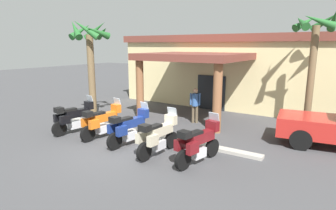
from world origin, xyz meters
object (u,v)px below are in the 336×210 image
(motorcycle_orange, at_px, (102,122))
(motorcycle_blue, at_px, (129,128))
(palm_tree_roadside, at_px, (90,47))
(motorcycle_black, at_px, (74,118))
(palm_tree_near_portico, at_px, (315,43))
(pedestrian, at_px, (195,103))
(motorcycle_cream, at_px, (158,136))
(motel_building, at_px, (231,69))
(motorcycle_maroon, at_px, (198,143))

(motorcycle_orange, distance_m, motorcycle_blue, 1.56)
(motorcycle_blue, bearing_deg, palm_tree_roadside, 72.05)
(motorcycle_black, distance_m, palm_tree_near_portico, 11.20)
(pedestrian, bearing_deg, motorcycle_cream, -9.97)
(palm_tree_roadside, bearing_deg, palm_tree_near_portico, 21.51)
(motel_building, distance_m, motorcycle_cream, 11.26)
(motorcycle_cream, bearing_deg, pedestrian, 15.05)
(motorcycle_maroon, bearing_deg, motorcycle_black, 101.37)
(palm_tree_near_portico, bearing_deg, motorcycle_maroon, -112.15)
(motorcycle_maroon, xyz_separation_m, palm_tree_roadside, (-7.43, 2.28, 3.08))
(motel_building, relative_size, pedestrian, 7.73)
(motorcycle_blue, relative_size, motorcycle_maroon, 1.01)
(motorcycle_maroon, bearing_deg, palm_tree_near_portico, -10.34)
(motel_building, distance_m, palm_tree_near_portico, 7.49)
(motorcycle_orange, distance_m, pedestrian, 4.81)
(motorcycle_orange, xyz_separation_m, motorcycle_maroon, (4.69, -0.23, 0.00))
(motel_building, xyz_separation_m, motorcycle_black, (-3.24, -10.92, -1.61))
(motel_building, relative_size, motorcycle_blue, 6.25)
(motorcycle_maroon, bearing_deg, motorcycle_orange, 98.97)
(motorcycle_black, height_order, motorcycle_cream, same)
(motel_building, xyz_separation_m, motorcycle_maroon, (3.01, -10.96, -1.61))
(palm_tree_near_portico, bearing_deg, motorcycle_orange, -140.38)
(motorcycle_black, height_order, motorcycle_orange, same)
(motorcycle_blue, xyz_separation_m, motorcycle_maroon, (3.12, -0.16, 0.00))
(motorcycle_cream, bearing_deg, motel_building, 11.67)
(motorcycle_black, relative_size, palm_tree_near_portico, 0.41)
(motorcycle_black, height_order, motorcycle_maroon, same)
(motel_building, distance_m, motorcycle_maroon, 11.48)
(motorcycle_black, relative_size, motorcycle_orange, 1.00)
(motorcycle_black, xyz_separation_m, motorcycle_cream, (4.69, -0.14, 0.00))
(motorcycle_cream, height_order, palm_tree_roadside, palm_tree_roadside)
(palm_tree_near_portico, bearing_deg, palm_tree_roadside, -158.49)
(palm_tree_roadside, bearing_deg, motorcycle_orange, -36.75)
(motorcycle_blue, distance_m, palm_tree_near_portico, 8.89)
(motorcycle_orange, bearing_deg, motorcycle_blue, -85.65)
(motorcycle_cream, distance_m, pedestrian, 4.65)
(motorcycle_black, xyz_separation_m, motorcycle_blue, (3.12, 0.11, 0.00))
(motorcycle_blue, height_order, palm_tree_near_portico, palm_tree_near_portico)
(motorcycle_maroon, bearing_deg, motorcycle_blue, 98.84)
(motorcycle_cream, xyz_separation_m, palm_tree_near_portico, (4.09, 6.29, 3.28))
(motorcycle_black, bearing_deg, motorcycle_orange, -74.69)
(pedestrian, bearing_deg, motorcycle_orange, -48.83)
(motorcycle_blue, xyz_separation_m, palm_tree_near_portico, (5.65, 6.04, 3.28))
(motorcycle_maroon, relative_size, pedestrian, 1.23)
(motorcycle_blue, distance_m, motorcycle_cream, 1.58)
(motorcycle_orange, height_order, motorcycle_blue, same)
(motorcycle_orange, xyz_separation_m, motorcycle_blue, (1.56, -0.07, 0.00))
(motorcycle_black, height_order, motorcycle_blue, same)
(motorcycle_orange, xyz_separation_m, pedestrian, (2.25, 4.23, 0.34))
(motel_building, xyz_separation_m, pedestrian, (0.58, -6.50, -1.26))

